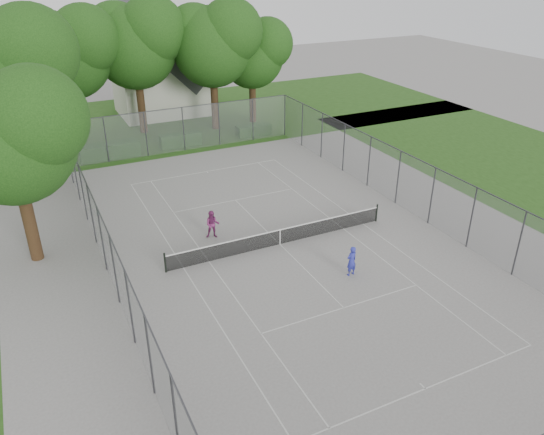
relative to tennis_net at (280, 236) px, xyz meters
name	(u,v)px	position (x,y,z in m)	size (l,w,h in m)	color
ground	(280,244)	(0.00, 0.00, -0.51)	(120.00, 120.00, 0.00)	slate
grass_far	(156,121)	(0.00, 26.00, -0.51)	(60.00, 20.00, 0.00)	#204513
court_markings	(280,244)	(0.00, 0.00, -0.50)	(11.03, 23.83, 0.01)	beige
tennis_net	(280,236)	(0.00, 0.00, 0.00)	(12.87, 0.10, 1.10)	black
perimeter_fence	(280,215)	(0.00, 0.00, 1.30)	(18.08, 34.08, 3.52)	#38383D
tree_far_left	(68,49)	(-7.04, 22.65, 7.02)	(7.63, 6.96, 10.96)	#322012
tree_far_midleft	(135,40)	(-1.69, 23.12, 7.30)	(7.91, 7.22, 11.37)	#322012
tree_far_midright	(213,40)	(4.41, 21.37, 7.12)	(7.72, 7.05, 11.10)	#322012
tree_far_right	(253,51)	(8.28, 21.86, 5.91)	(6.50, 5.93, 9.34)	#322012
tree_side_back	(10,64)	(-11.38, 14.66, 7.59)	(8.20, 7.49, 11.79)	#322012
tree_side_front	(11,131)	(-11.96, 4.18, 6.37)	(6.97, 6.36, 10.02)	#322012
hedge_left	(110,150)	(-5.70, 17.98, 0.05)	(4.51, 1.35, 1.13)	#1B3F14
hedge_mid	(180,140)	(0.02, 18.18, 0.02)	(3.37, 0.96, 1.06)	#1B3F14
hedge_right	(254,130)	(6.57, 18.17, -0.06)	(3.00, 1.10, 0.90)	#1B3F14
house	(162,68)	(1.72, 28.58, 3.85)	(8.70, 6.74, 10.83)	silver
girl_player	(352,261)	(1.79, -4.23, 0.28)	(0.58, 0.38, 1.59)	#2C30A6
woman_player	(213,224)	(-3.00, 2.38, 0.30)	(0.78, 0.61, 1.61)	#7F2A63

